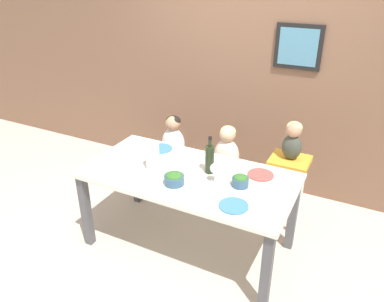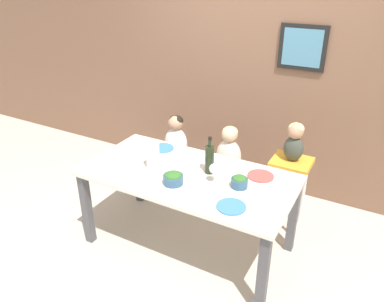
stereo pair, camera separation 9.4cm
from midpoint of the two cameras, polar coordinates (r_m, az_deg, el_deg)
The scene contains 18 objects.
ground_plane at distance 3.53m, azimuth -1.29°, elevation -14.02°, with size 14.00×14.00×0.00m, color #BCB2A3.
wall_back at distance 4.06m, azimuth 8.00°, elevation 12.81°, with size 10.00×0.09×2.70m.
dining_table at distance 3.15m, azimuth -1.41°, elevation -4.94°, with size 1.75×0.89×0.74m.
chair_far_left at distance 4.04m, azimuth -3.46°, elevation -1.88°, with size 0.41×0.38×0.45m.
chair_far_center at distance 3.80m, azimuth 4.45°, elevation -3.83°, with size 0.41×0.38×0.45m.
chair_right_highchair at distance 3.56m, azimuth 13.71°, elevation -3.49°, with size 0.35×0.32×0.72m.
person_child_left at distance 3.90m, azimuth -3.57°, elevation 2.08°, with size 0.25×0.19×0.47m.
person_child_center at distance 3.66m, azimuth 4.62°, elevation 0.31°, with size 0.25×0.19×0.47m.
person_baby_right at distance 3.40m, azimuth 14.35°, elevation 1.81°, with size 0.18×0.15×0.36m.
wine_bottle at distance 3.06m, azimuth 1.83°, elevation -1.17°, with size 0.07×0.07×0.32m.
paper_towel_roll at distance 3.15m, azimuth -6.89°, elevation -0.85°, with size 0.11×0.11×0.23m.
wine_glass_near at distance 2.93m, azimuth 2.60°, elevation -2.72°, with size 0.08×0.08×0.16m.
salad_bowl_large at distance 2.94m, azimuth -3.66°, elevation -4.19°, with size 0.16×0.16×0.10m.
salad_bowl_small at distance 2.92m, azimuth 6.46°, elevation -4.50°, with size 0.13×0.13×0.10m.
dinner_plate_front_left at distance 3.17m, azimuth -11.55°, elevation -3.18°, with size 0.21×0.21×0.01m.
dinner_plate_back_left at distance 3.52m, azimuth -5.53°, elevation 0.38°, with size 0.21×0.21×0.01m.
dinner_plate_back_right at distance 3.11m, azimuth 9.56°, elevation -3.60°, with size 0.21×0.21×0.01m.
dinner_plate_front_right at distance 2.71m, azimuth 5.36°, elevation -8.32°, with size 0.21×0.21×0.01m.
Camera 1 is at (1.25, -2.38, 2.28)m, focal length 35.00 mm.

